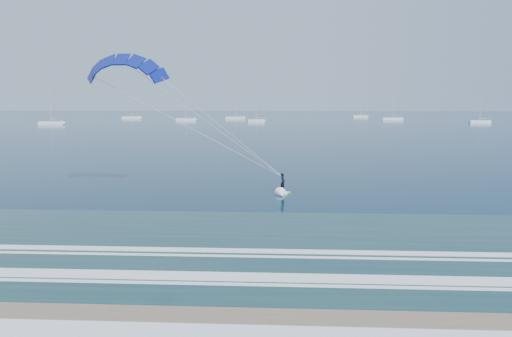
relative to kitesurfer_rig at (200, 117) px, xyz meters
The scene contains 10 objects.
ground 26.81m from the kitesurfer_rig, 80.81° to the right, with size 900.00×900.00×0.00m, color #072B3E.
kitesurfer_rig is the anchor object (origin of this frame).
sailboat_0 156.71m from the kitesurfer_rig, 121.53° to the left, with size 9.70×2.40×13.05m.
sailboat_1 176.29m from the kitesurfer_rig, 102.00° to the left, with size 9.20×2.40×12.56m.
sailboat_2 198.09m from the kitesurfer_rig, 94.55° to the left, with size 9.99×2.40×13.30m.
sailboat_3 160.54m from the kitesurfer_rig, 91.03° to the left, with size 7.05×2.40×10.01m.
sailboat_4 233.29m from the kitesurfer_rig, 76.55° to the left, with size 8.31×2.40×11.35m.
sailboat_5 197.47m from the kitesurfer_rig, 71.38° to the left, with size 9.81×2.40×13.24m.
sailboat_6 179.73m from the kitesurfer_rig, 59.47° to the left, with size 8.39×2.40×11.41m.
sailboat_7 211.36m from the kitesurfer_rig, 109.72° to the left, with size 9.94×2.40×12.65m.
Camera 1 is at (3.03, -15.97, 8.59)m, focal length 32.00 mm.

